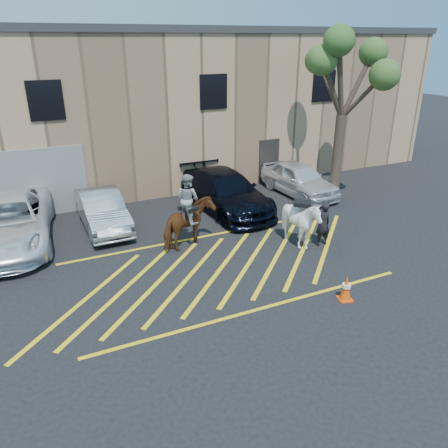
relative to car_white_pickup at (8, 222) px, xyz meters
name	(u,v)px	position (x,y,z in m)	size (l,w,h in m)	color
ground	(217,265)	(6.01, -4.55, -0.85)	(90.00, 90.00, 0.00)	black
car_white_pickup	(8,222)	(0.00, 0.00, 0.00)	(2.83, 6.14, 1.71)	white
car_silver_sedan	(102,210)	(3.28, 0.12, -0.15)	(1.49, 4.28, 1.41)	#989FA6
car_blue_suv	(226,191)	(8.41, -0.14, -0.04)	(2.27, 5.59, 1.62)	black
car_white_suv	(299,179)	(12.35, 0.19, -0.10)	(1.78, 4.42, 1.51)	white
handler	(323,224)	(9.99, -4.76, -0.06)	(0.58, 0.38, 1.59)	black
warehouse	(122,104)	(5.99, 7.44, 2.80)	(32.42, 10.20, 7.30)	tan
hatching_zone	(221,269)	(6.01, -4.85, -0.85)	(12.60, 5.12, 0.01)	yellow
mounted_bay	(188,218)	(5.69, -2.88, 0.22)	(2.20, 1.72, 2.65)	brown
saddled_white	(301,222)	(9.21, -4.53, 0.06)	(2.17, 2.20, 1.81)	white
traffic_cone	(346,288)	(8.44, -7.95, -0.49)	(0.46, 0.46, 0.73)	#FF490A
tree	(346,67)	(13.38, -1.08, 4.84)	(3.99, 4.37, 7.31)	#4D3B2E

